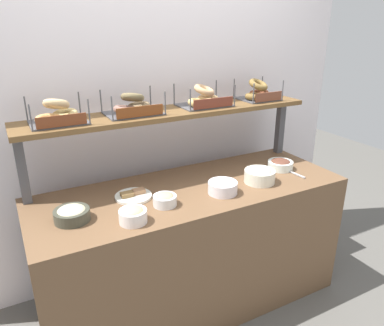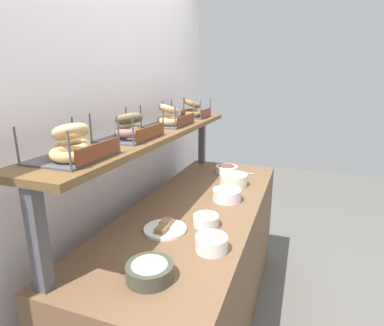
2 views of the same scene
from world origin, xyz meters
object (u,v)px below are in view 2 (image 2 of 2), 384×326
(bowl_egg_salad, at_px, (212,242))
(bagel_basket_plain, at_px, (73,147))
(bowl_potato_salad, at_px, (233,178))
(serving_spoon_near_plate, at_px, (238,173))
(bowl_lox_spread, at_px, (206,219))
(bagel_basket_sesame, at_px, (169,118))
(bagel_basket_cinnamon_raisin, at_px, (192,111))
(serving_plate_white, at_px, (165,229))
(bowl_chocolate_spread, at_px, (227,169))
(bagel_basket_poppy, at_px, (130,130))
(bowl_tuna_salad, at_px, (150,270))
(bowl_cream_cheese, at_px, (227,194))

(bowl_egg_salad, relative_size, bagel_basket_plain, 0.47)
(bowl_potato_salad, height_order, serving_spoon_near_plate, bowl_potato_salad)
(bowl_lox_spread, bearing_deg, bagel_basket_sesame, 40.56)
(bowl_egg_salad, height_order, bagel_basket_cinnamon_raisin, bagel_basket_cinnamon_raisin)
(serving_plate_white, relative_size, serving_spoon_near_plate, 1.21)
(bowl_chocolate_spread, bearing_deg, bagel_basket_poppy, 162.65)
(bowl_tuna_salad, bearing_deg, bowl_chocolate_spread, 1.96)
(bowl_lox_spread, xyz_separation_m, bagel_basket_cinnamon_raisin, (0.92, 0.41, 0.44))
(bowl_chocolate_spread, relative_size, bagel_basket_cinnamon_raisin, 0.65)
(serving_spoon_near_plate, relative_size, bagel_basket_sesame, 0.52)
(bowl_tuna_salad, relative_size, bagel_basket_cinnamon_raisin, 0.69)
(bowl_chocolate_spread, bearing_deg, bowl_tuna_salad, -178.04)
(bagel_basket_cinnamon_raisin, bearing_deg, bowl_chocolate_spread, -89.13)
(bagel_basket_cinnamon_raisin, bearing_deg, bagel_basket_poppy, 179.98)
(bagel_basket_sesame, bearing_deg, bagel_basket_poppy, -179.99)
(bowl_tuna_salad, height_order, serving_plate_white, bowl_tuna_salad)
(bowl_tuna_salad, xyz_separation_m, bagel_basket_cinnamon_raisin, (1.40, 0.34, 0.44))
(bowl_cream_cheese, height_order, serving_plate_white, bowl_cream_cheese)
(serving_plate_white, distance_m, bagel_basket_poppy, 0.53)
(bagel_basket_sesame, bearing_deg, bagel_basket_plain, -179.57)
(bagel_basket_cinnamon_raisin, bearing_deg, serving_plate_white, -167.30)
(bowl_chocolate_spread, xyz_separation_m, bagel_basket_cinnamon_raisin, (-0.00, 0.29, 0.44))
(bowl_egg_salad, xyz_separation_m, bowl_lox_spread, (0.22, 0.09, -0.01))
(bagel_basket_plain, bearing_deg, bagel_basket_poppy, 0.90)
(bagel_basket_poppy, bearing_deg, bagel_basket_cinnamon_raisin, -0.02)
(bowl_tuna_salad, relative_size, bagel_basket_sesame, 0.54)
(serving_plate_white, relative_size, bagel_basket_plain, 0.71)
(serving_plate_white, distance_m, bagel_basket_cinnamon_raisin, 1.16)
(bowl_lox_spread, height_order, bagel_basket_sesame, bagel_basket_sesame)
(bowl_cream_cheese, distance_m, bowl_tuna_salad, 0.86)
(bowl_potato_salad, relative_size, serving_spoon_near_plate, 1.10)
(serving_spoon_near_plate, bearing_deg, bowl_cream_cheese, -175.23)
(bowl_cream_cheese, xyz_separation_m, bowl_egg_salad, (-0.58, -0.07, -0.00))
(bowl_chocolate_spread, bearing_deg, bagel_basket_cinnamon_raisin, 90.87)
(bowl_lox_spread, bearing_deg, bowl_potato_salad, 0.49)
(bowl_potato_salad, bearing_deg, bowl_tuna_salad, 176.80)
(serving_plate_white, height_order, bagel_basket_poppy, bagel_basket_poppy)
(serving_spoon_near_plate, bearing_deg, bowl_egg_salad, -173.99)
(bagel_basket_poppy, bearing_deg, bowl_lox_spread, -88.22)
(serving_plate_white, bearing_deg, bagel_basket_cinnamon_raisin, 12.70)
(bagel_basket_cinnamon_raisin, bearing_deg, bowl_tuna_salad, -166.39)
(bowl_lox_spread, xyz_separation_m, serving_spoon_near_plate, (0.94, 0.03, -0.03))
(bowl_cream_cheese, bearing_deg, bagel_basket_sesame, 75.24)
(bowl_potato_salad, distance_m, bagel_basket_plain, 1.25)
(bowl_tuna_salad, bearing_deg, bagel_basket_sesame, 19.41)
(serving_plate_white, xyz_separation_m, bagel_basket_poppy, (0.11, 0.23, 0.47))
(serving_spoon_near_plate, height_order, bagel_basket_sesame, bagel_basket_sesame)
(serving_plate_white, bearing_deg, bagel_basket_plain, 145.11)
(bagel_basket_cinnamon_raisin, bearing_deg, bagel_basket_sesame, 179.94)
(bowl_potato_salad, distance_m, serving_spoon_near_plate, 0.29)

